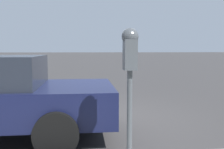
% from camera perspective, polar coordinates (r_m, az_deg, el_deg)
% --- Properties ---
extents(ground_plane, '(220.00, 220.00, 0.00)m').
position_cam_1_polar(ground_plane, '(5.63, -3.87, -9.82)').
color(ground_plane, '#3D3A3A').
extents(parking_meter, '(0.21, 0.19, 1.57)m').
position_cam_1_polar(parking_meter, '(2.95, 3.91, 2.93)').
color(parking_meter, '#4C5156').
rests_on(parking_meter, sidewalk).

